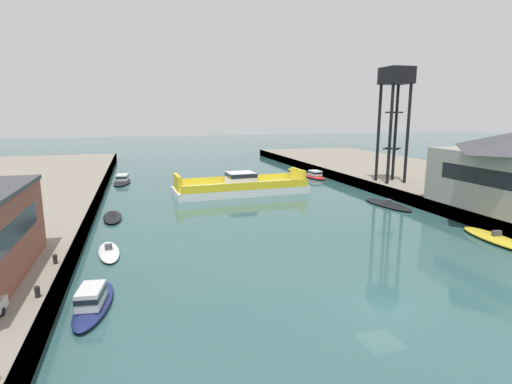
# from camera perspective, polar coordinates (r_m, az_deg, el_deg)

# --- Properties ---
(ground_plane) EXTENTS (400.00, 400.00, 0.00)m
(ground_plane) POSITION_cam_1_polar(r_m,az_deg,el_deg) (27.51, 17.58, -15.11)
(ground_plane) COLOR #335B5B
(chain_ferry) EXTENTS (20.29, 7.80, 3.30)m
(chain_ferry) POSITION_cam_1_polar(r_m,az_deg,el_deg) (60.63, -2.17, 0.75)
(chain_ferry) COLOR silver
(chain_ferry) RESTS_ON ground
(moored_boat_near_left) EXTENTS (1.81, 5.56, 0.93)m
(moored_boat_near_left) POSITION_cam_1_polar(r_m,az_deg,el_deg) (83.97, 5.44, 3.07)
(moored_boat_near_left) COLOR yellow
(moored_boat_near_left) RESTS_ON ground
(moored_boat_near_right) EXTENTS (3.48, 8.46, 0.92)m
(moored_boat_near_right) POSITION_cam_1_polar(r_m,az_deg,el_deg) (55.13, 18.18, -1.70)
(moored_boat_near_right) COLOR black
(moored_boat_near_right) RESTS_ON ground
(moored_boat_mid_left) EXTENTS (3.08, 8.25, 1.07)m
(moored_boat_mid_left) POSITION_cam_1_polar(r_m,az_deg,el_deg) (44.35, 30.95, -5.71)
(moored_boat_mid_left) COLOR yellow
(moored_boat_mid_left) RESTS_ON ground
(moored_boat_mid_right) EXTENTS (2.84, 6.92, 1.62)m
(moored_boat_mid_right) POSITION_cam_1_polar(r_m,az_deg,el_deg) (27.40, -22.18, -14.16)
(moored_boat_mid_right) COLOR navy
(moored_boat_mid_right) RESTS_ON ground
(moored_boat_far_left) EXTENTS (2.19, 6.18, 0.99)m
(moored_boat_far_left) POSITION_cam_1_polar(r_m,az_deg,el_deg) (48.88, -19.72, -3.35)
(moored_boat_far_left) COLOR black
(moored_boat_far_left) RESTS_ON ground
(moored_boat_far_right) EXTENTS (2.87, 7.36, 1.48)m
(moored_boat_far_right) POSITION_cam_1_polar(r_m,az_deg,el_deg) (75.82, 8.27, 2.37)
(moored_boat_far_right) COLOR red
(moored_boat_far_right) RESTS_ON ground
(moored_boat_upstream_a) EXTENTS (2.31, 6.00, 0.91)m
(moored_boat_upstream_a) POSITION_cam_1_polar(r_m,az_deg,el_deg) (37.10, -20.18, -7.98)
(moored_boat_upstream_a) COLOR white
(moored_boat_upstream_a) RESTS_ON ground
(moored_boat_upstream_b) EXTENTS (3.47, 8.40, 1.46)m
(moored_boat_upstream_b) POSITION_cam_1_polar(r_m,az_deg,el_deg) (73.42, -18.47, 1.63)
(moored_boat_upstream_b) COLOR black
(moored_boat_upstream_b) RESTS_ON ground
(crane_tower) EXTENTS (3.86, 3.86, 16.86)m
(crane_tower) POSITION_cam_1_polar(r_m,az_deg,el_deg) (63.90, 19.23, 13.51)
(crane_tower) COLOR black
(crane_tower) RESTS_ON quay_right
(bollard_left_mid) EXTENTS (0.32, 0.32, 0.71)m
(bollard_left_mid) POSITION_cam_1_polar(r_m,az_deg,el_deg) (26.46, -28.66, -12.22)
(bollard_left_mid) COLOR black
(bollard_left_mid) RESTS_ON quay_left
(bollard_left_aft) EXTENTS (0.32, 0.32, 0.71)m
(bollard_left_aft) POSITION_cam_1_polar(r_m,az_deg,el_deg) (31.42, -26.66, -8.42)
(bollard_left_aft) COLOR black
(bollard_left_aft) RESTS_ON quay_left
(bollard_right_aft) EXTENTS (0.32, 0.32, 0.71)m
(bollard_right_aft) POSITION_cam_1_polar(r_m,az_deg,el_deg) (46.63, 32.08, -2.83)
(bollard_right_aft) COLOR black
(bollard_right_aft) RESTS_ON quay_right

